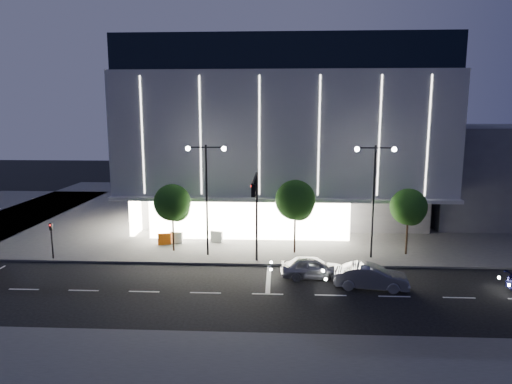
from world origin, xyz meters
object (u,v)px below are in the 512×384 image
(street_lamp_east, at_px, (374,185))
(street_lamp_west, at_px, (207,184))
(tree_mid, at_px, (296,202))
(car_second, at_px, (371,277))
(car_lead, at_px, (313,267))
(traffic_mast, at_px, (256,202))
(barrier_b, at_px, (176,238))
(barrier_a, at_px, (164,239))
(barrier_d, at_px, (217,237))
(tree_left, at_px, (173,205))
(tree_right, at_px, (409,209))
(ped_signal_far, at_px, (52,237))

(street_lamp_east, bearing_deg, street_lamp_west, 180.00)
(tree_mid, height_order, car_second, tree_mid)
(car_lead, bearing_deg, traffic_mast, 64.47)
(barrier_b, bearing_deg, car_second, -21.62)
(barrier_a, xyz_separation_m, barrier_d, (4.42, 0.98, 0.00))
(tree_mid, xyz_separation_m, barrier_d, (-6.81, 2.63, -3.68))
(barrier_d, bearing_deg, tree_left, -119.19)
(street_lamp_west, height_order, barrier_d, street_lamp_west)
(tree_right, bearing_deg, car_second, -120.74)
(street_lamp_west, xyz_separation_m, barrier_d, (0.22, 3.65, -5.31))
(traffic_mast, bearing_deg, street_lamp_east, 16.48)
(tree_mid, bearing_deg, street_lamp_east, -9.69)
(tree_left, distance_m, barrier_d, 5.35)
(tree_mid, height_order, barrier_b, tree_mid)
(tree_left, xyz_separation_m, barrier_a, (-1.22, 1.65, -3.38))
(street_lamp_east, bearing_deg, traffic_mast, -163.52)
(tree_mid, relative_size, barrier_a, 5.59)
(street_lamp_west, height_order, tree_right, street_lamp_west)
(tree_left, distance_m, car_second, 16.70)
(traffic_mast, distance_m, car_second, 9.51)
(tree_right, bearing_deg, barrier_b, 173.59)
(street_lamp_west, bearing_deg, car_second, -27.64)
(tree_mid, bearing_deg, street_lamp_west, -171.74)
(street_lamp_east, height_order, car_second, street_lamp_east)
(tree_right, bearing_deg, ped_signal_far, -174.86)
(car_second, bearing_deg, street_lamp_west, 69.90)
(traffic_mast, height_order, barrier_a, traffic_mast)
(tree_right, distance_m, car_lead, 10.12)
(tree_left, bearing_deg, barrier_d, 39.53)
(ped_signal_far, xyz_separation_m, tree_mid, (19.03, 2.52, 2.45))
(tree_left, distance_m, tree_right, 19.00)
(barrier_a, distance_m, barrier_d, 4.52)
(tree_left, xyz_separation_m, car_lead, (11.06, -5.45, -3.27))
(traffic_mast, height_order, tree_mid, traffic_mast)
(car_lead, bearing_deg, barrier_d, 42.06)
(traffic_mast, bearing_deg, tree_right, 17.02)
(street_lamp_east, bearing_deg, car_lead, -137.97)
(traffic_mast, height_order, tree_left, traffic_mast)
(car_lead, distance_m, barrier_d, 11.28)
(tree_mid, distance_m, tree_right, 9.01)
(barrier_b, bearing_deg, tree_left, -72.43)
(street_lamp_west, height_order, car_lead, street_lamp_west)
(tree_right, xyz_separation_m, car_second, (-4.27, -7.18, -3.09))
(tree_left, bearing_deg, traffic_mast, -27.84)
(traffic_mast, bearing_deg, car_second, -24.26)
(ped_signal_far, relative_size, tree_mid, 0.49)
(car_lead, height_order, barrier_d, car_lead)
(street_lamp_west, relative_size, barrier_b, 8.18)
(car_lead, xyz_separation_m, barrier_d, (-7.87, 8.08, -0.11))
(tree_left, relative_size, car_second, 1.19)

